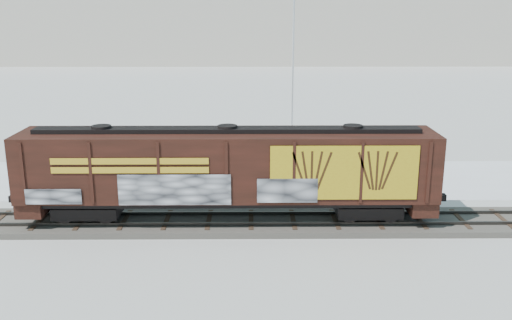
{
  "coord_description": "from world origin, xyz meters",
  "views": [
    {
      "loc": [
        0.02,
        -25.41,
        10.04
      ],
      "look_at": [
        0.26,
        3.0,
        2.42
      ],
      "focal_mm": 40.0,
      "sensor_mm": 36.0,
      "label": 1
    }
  ],
  "objects_px": {
    "flagpole": "(294,92)",
    "car_silver": "(202,166)",
    "car_white": "(172,171)",
    "hopper_railcar": "(228,168)",
    "car_dark": "(283,165)"
  },
  "relations": [
    {
      "from": "hopper_railcar",
      "to": "car_dark",
      "type": "distance_m",
      "value": 9.09
    },
    {
      "from": "car_white",
      "to": "flagpole",
      "type": "bearing_deg",
      "value": -33.26
    },
    {
      "from": "flagpole",
      "to": "car_white",
      "type": "bearing_deg",
      "value": -140.61
    },
    {
      "from": "car_silver",
      "to": "flagpole",
      "type": "bearing_deg",
      "value": -72.94
    },
    {
      "from": "car_dark",
      "to": "flagpole",
      "type": "bearing_deg",
      "value": -4.72
    },
    {
      "from": "flagpole",
      "to": "car_silver",
      "type": "distance_m",
      "value": 8.63
    },
    {
      "from": "car_silver",
      "to": "hopper_railcar",
      "type": "bearing_deg",
      "value": 170.27
    },
    {
      "from": "flagpole",
      "to": "car_white",
      "type": "distance_m",
      "value": 10.45
    },
    {
      "from": "hopper_railcar",
      "to": "car_white",
      "type": "bearing_deg",
      "value": 117.71
    },
    {
      "from": "hopper_railcar",
      "to": "car_silver",
      "type": "xyz_separation_m",
      "value": [
        -1.93,
        7.92,
        -2.12
      ]
    },
    {
      "from": "car_silver",
      "to": "car_dark",
      "type": "distance_m",
      "value": 4.98
    },
    {
      "from": "hopper_railcar",
      "to": "flagpole",
      "type": "xyz_separation_m",
      "value": [
        3.98,
        12.96,
        1.65
      ]
    },
    {
      "from": "car_silver",
      "to": "car_white",
      "type": "xyz_separation_m",
      "value": [
        -1.63,
        -1.15,
        0.03
      ]
    },
    {
      "from": "hopper_railcar",
      "to": "car_silver",
      "type": "bearing_deg",
      "value": 103.66
    },
    {
      "from": "car_white",
      "to": "car_silver",
      "type": "bearing_deg",
      "value": -37.39
    }
  ]
}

